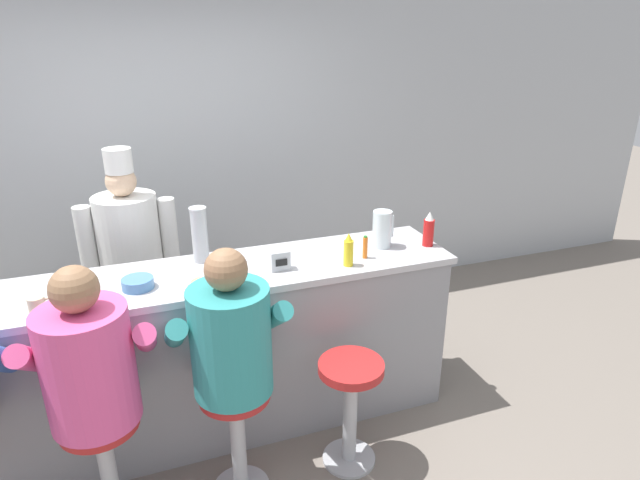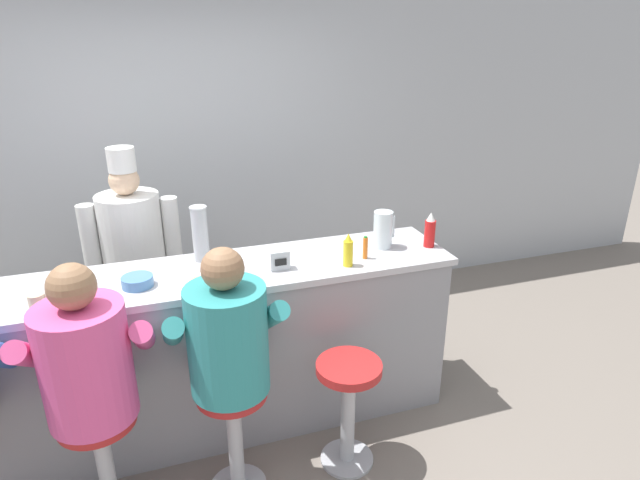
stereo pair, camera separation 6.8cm
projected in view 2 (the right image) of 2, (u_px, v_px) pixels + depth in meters
ground_plane at (213, 458)px, 3.11m from camera, size 20.00×20.00×0.00m
wall_back at (167, 160)px, 4.27m from camera, size 10.00×0.06×2.70m
diner_counter at (200, 353)px, 3.18m from camera, size 3.06×0.59×1.05m
ketchup_bottle_red at (430, 231)px, 3.33m from camera, size 0.07×0.07×0.22m
mustard_bottle_yellow at (348, 251)px, 3.05m from camera, size 0.06×0.06×0.20m
hot_sauce_bottle_orange at (365, 248)px, 3.16m from camera, size 0.03×0.03×0.14m
water_pitcher_clear at (383, 230)px, 3.31m from camera, size 0.14×0.12×0.23m
breakfast_plate at (202, 283)px, 2.84m from camera, size 0.28×0.28×0.05m
cereal_bowl at (137, 281)px, 2.83m from camera, size 0.16×0.16×0.06m
coffee_mug_tan at (38, 302)px, 2.59m from camera, size 0.12×0.08×0.08m
cup_stack_steel at (200, 234)px, 3.10m from camera, size 0.10×0.10×0.33m
napkin_dispenser_chrome at (279, 260)px, 3.02m from camera, size 0.11×0.07×0.11m
diner_seated_pink at (88, 369)px, 2.42m from camera, size 0.60×0.59×1.42m
diner_seated_teal at (227, 346)px, 2.61m from camera, size 0.59×0.58×1.41m
empty_stool_round at (348, 397)px, 2.93m from camera, size 0.36×0.36×0.66m
cook_in_whites_near at (134, 254)px, 3.64m from camera, size 0.64×0.41×1.63m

